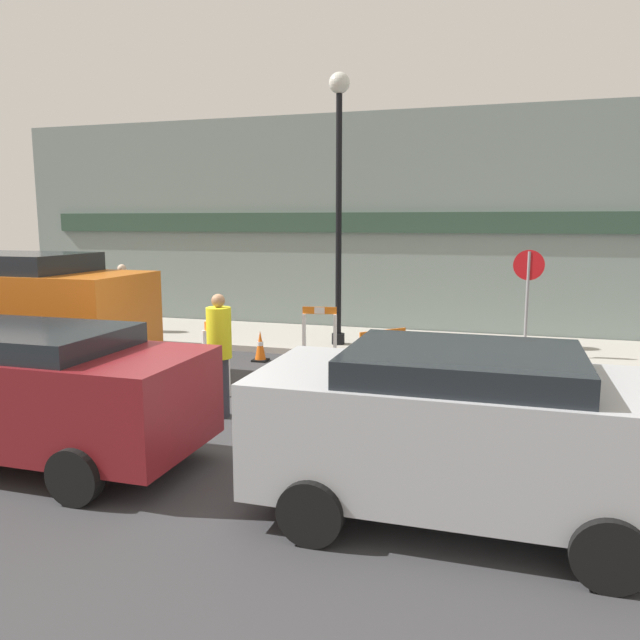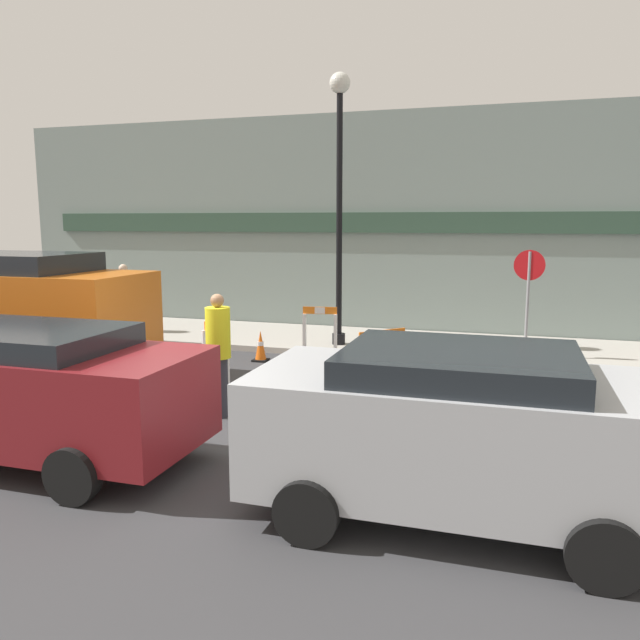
# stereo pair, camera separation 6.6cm
# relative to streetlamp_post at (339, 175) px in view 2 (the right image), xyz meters

# --- Properties ---
(ground_plane) EXTENTS (60.00, 60.00, 0.00)m
(ground_plane) POSITION_rel_streetlamp_post_xyz_m (-0.88, -5.29, -3.81)
(ground_plane) COLOR #38383A
(sidewalk_slab) EXTENTS (18.00, 3.10, 0.13)m
(sidewalk_slab) POSITION_rel_streetlamp_post_xyz_m (-0.88, 0.76, -3.75)
(sidewalk_slab) COLOR #ADA89E
(sidewalk_slab) RESTS_ON ground_plane
(storefront_facade) EXTENTS (18.00, 0.22, 5.50)m
(storefront_facade) POSITION_rel_streetlamp_post_xyz_m (-0.88, 2.38, -1.06)
(storefront_facade) COLOR gray
(storefront_facade) RESTS_ON ground_plane
(streetlamp_post) EXTENTS (0.44, 0.44, 5.78)m
(streetlamp_post) POSITION_rel_streetlamp_post_xyz_m (0.00, 0.00, 0.00)
(streetlamp_post) COLOR black
(streetlamp_post) RESTS_ON sidewalk_slab
(stop_sign) EXTENTS (0.60, 0.08, 2.15)m
(stop_sign) POSITION_rel_streetlamp_post_xyz_m (3.94, -0.18, -2.24)
(stop_sign) COLOR gray
(stop_sign) RESTS_ON sidewalk_slab
(barricade_0) EXTENTS (0.72, 0.63, 1.13)m
(barricade_0) POSITION_rel_streetlamp_post_xyz_m (-1.07, -3.90, -3.20)
(barricade_0) COLOR white
(barricade_0) RESTS_ON ground_plane
(barricade_1) EXTENTS (0.69, 0.73, 1.14)m
(barricade_1) POSITION_rel_streetlamp_post_xyz_m (1.71, -3.64, -3.19)
(barricade_1) COLOR white
(barricade_1) RESTS_ON ground_plane
(barricade_2) EXTENTS (0.72, 0.25, 1.08)m
(barricade_2) POSITION_rel_streetlamp_post_xyz_m (-0.15, -0.94, -3.24)
(barricade_2) COLOR white
(barricade_2) RESTS_ON ground_plane
(traffic_cone_0) EXTENTS (0.30, 0.30, 0.49)m
(traffic_cone_0) POSITION_rel_streetlamp_post_xyz_m (2.33, -3.31, -3.58)
(traffic_cone_0) COLOR black
(traffic_cone_0) RESTS_ON ground_plane
(traffic_cone_1) EXTENTS (0.30, 0.30, 0.63)m
(traffic_cone_1) POSITION_rel_streetlamp_post_xyz_m (-1.22, -1.56, -3.50)
(traffic_cone_1) COLOR black
(traffic_cone_1) RESTS_ON ground_plane
(traffic_cone_2) EXTENTS (0.30, 0.30, 0.75)m
(traffic_cone_2) POSITION_rel_streetlamp_post_xyz_m (-1.69, -2.81, -3.45)
(traffic_cone_2) COLOR black
(traffic_cone_2) RESTS_ON ground_plane
(traffic_cone_3) EXTENTS (0.30, 0.30, 0.64)m
(traffic_cone_3) POSITION_rel_streetlamp_post_xyz_m (1.77, -1.85, -3.50)
(traffic_cone_3) COLOR black
(traffic_cone_3) RESTS_ON ground_plane
(person_worker) EXTENTS (0.43, 0.43, 1.81)m
(person_worker) POSITION_rel_streetlamp_post_xyz_m (-0.39, -5.14, -2.83)
(person_worker) COLOR #33333D
(person_worker) RESTS_ON ground_plane
(person_pedestrian) EXTENTS (0.39, 0.39, 1.66)m
(person_pedestrian) POSITION_rel_streetlamp_post_xyz_m (-5.51, 0.05, -2.80)
(person_pedestrian) COLOR #33333D
(person_pedestrian) RESTS_ON sidewalk_slab
(parked_car_1) EXTENTS (4.34, 1.90, 1.61)m
(parked_car_1) POSITION_rel_streetlamp_post_xyz_m (-1.87, -7.32, -2.89)
(parked_car_1) COLOR maroon
(parked_car_1) RESTS_ON ground_plane
(parked_car_2) EXTENTS (3.89, 2.02, 1.65)m
(parked_car_2) POSITION_rel_streetlamp_post_xyz_m (3.19, -7.32, -2.87)
(parked_car_2) COLOR #B7BABF
(parked_car_2) RESTS_ON ground_plane
(work_van) EXTENTS (5.13, 2.16, 2.25)m
(work_van) POSITION_rel_streetlamp_post_xyz_m (-5.32, -3.72, -2.58)
(work_van) COLOR #D16619
(work_van) RESTS_ON ground_plane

